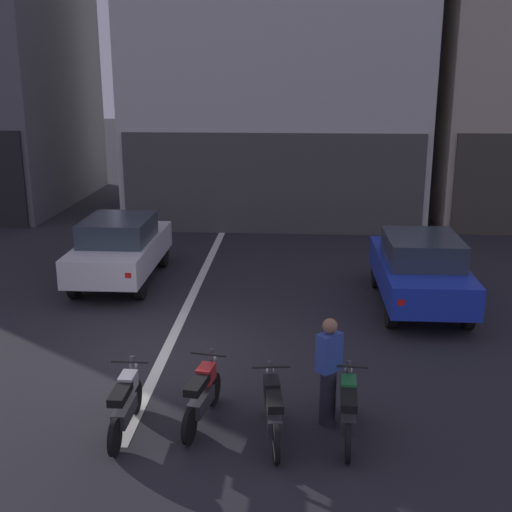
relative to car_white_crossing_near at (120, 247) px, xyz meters
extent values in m
plane|color=#232328|center=(1.92, -4.40, -0.89)|extent=(120.00, 120.00, 0.00)
cube|color=silver|center=(1.92, 1.60, -0.88)|extent=(0.20, 18.00, 0.01)
cube|color=#454543|center=(3.53, 5.24, 0.71)|extent=(9.51, 0.10, 3.20)
cylinder|color=black|center=(-0.77, 1.34, -0.57)|extent=(0.18, 0.64, 0.64)
cylinder|color=black|center=(0.78, 1.34, -0.57)|extent=(0.18, 0.64, 0.64)
cylinder|color=black|center=(-0.78, -1.26, -0.57)|extent=(0.18, 0.64, 0.64)
cylinder|color=black|center=(0.77, -1.26, -0.57)|extent=(0.18, 0.64, 0.64)
cube|color=silver|center=(0.00, 0.04, -0.14)|extent=(1.77, 4.10, 0.66)
cube|color=#2D3842|center=(0.00, -0.11, 0.47)|extent=(1.55, 1.97, 0.56)
cube|color=red|center=(-0.71, -1.98, -0.09)|extent=(0.14, 0.06, 0.12)
cube|color=red|center=(0.70, -1.98, -0.09)|extent=(0.14, 0.06, 0.12)
cylinder|color=black|center=(6.27, -0.02, -0.57)|extent=(0.18, 0.64, 0.64)
cylinder|color=black|center=(7.82, -0.02, -0.57)|extent=(0.18, 0.64, 0.64)
cylinder|color=black|center=(6.28, -2.62, -0.57)|extent=(0.18, 0.64, 0.64)
cylinder|color=black|center=(7.83, -2.62, -0.57)|extent=(0.18, 0.64, 0.64)
cube|color=#1E38BF|center=(7.05, -1.32, -0.14)|extent=(1.77, 4.11, 0.66)
cube|color=#2D3842|center=(7.05, -1.47, 0.47)|extent=(1.55, 1.97, 0.56)
cube|color=red|center=(6.35, -3.34, -0.09)|extent=(0.14, 0.06, 0.12)
cube|color=red|center=(7.76, -3.34, -0.09)|extent=(0.14, 0.06, 0.12)
cylinder|color=black|center=(4.22, 6.71, -0.57)|extent=(0.25, 0.66, 0.64)
cylinder|color=black|center=(2.68, 6.89, -0.57)|extent=(0.25, 0.66, 0.64)
cylinder|color=black|center=(4.52, 9.29, -0.57)|extent=(0.25, 0.66, 0.64)
cylinder|color=black|center=(2.98, 9.47, -0.57)|extent=(0.25, 0.66, 0.64)
cube|color=slate|center=(3.60, 8.09, -0.14)|extent=(2.23, 4.28, 0.66)
cube|color=#2D3842|center=(3.62, 8.24, 0.47)|extent=(1.77, 2.14, 0.56)
cube|color=red|center=(4.54, 10.02, -0.09)|extent=(0.15, 0.08, 0.12)
cube|color=red|center=(3.14, 10.18, -0.09)|extent=(0.15, 0.08, 0.12)
cylinder|color=black|center=(1.91, -6.41, -0.63)|extent=(0.08, 0.52, 0.52)
cylinder|color=black|center=(1.90, -7.56, -0.63)|extent=(0.08, 0.52, 0.52)
cube|color=#38383D|center=(1.90, -7.04, -0.52)|extent=(0.21, 0.74, 0.22)
cube|color=black|center=(1.90, -7.19, -0.17)|extent=(0.23, 0.60, 0.12)
cube|color=#B2B5BA|center=(1.91, -6.78, -0.19)|extent=(0.22, 0.36, 0.24)
cylinder|color=#4C4C51|center=(1.91, -6.56, -0.25)|extent=(0.07, 0.24, 0.70)
cylinder|color=black|center=(1.91, -6.64, 0.07)|extent=(0.55, 0.04, 0.04)
sphere|color=silver|center=(1.91, -6.43, -0.09)|extent=(0.12, 0.12, 0.12)
cylinder|color=black|center=(3.07, -6.08, -0.63)|extent=(0.16, 0.52, 0.52)
cylinder|color=black|center=(2.87, -7.21, -0.63)|extent=(0.16, 0.52, 0.52)
cube|color=#38383D|center=(2.96, -6.69, -0.52)|extent=(0.33, 0.76, 0.22)
cube|color=black|center=(2.93, -6.85, -0.17)|extent=(0.32, 0.63, 0.12)
cube|color=red|center=(3.01, -6.44, -0.19)|extent=(0.28, 0.39, 0.24)
cylinder|color=#4C4C51|center=(3.04, -6.22, -0.25)|extent=(0.11, 0.25, 0.70)
cylinder|color=black|center=(3.03, -6.30, 0.07)|extent=(0.55, 0.13, 0.04)
sphere|color=silver|center=(3.07, -6.10, -0.09)|extent=(0.12, 0.12, 0.12)
cylinder|color=black|center=(3.97, -6.45, -0.63)|extent=(0.13, 0.52, 0.52)
cylinder|color=black|center=(4.10, -7.59, -0.63)|extent=(0.13, 0.52, 0.52)
cube|color=#38383D|center=(4.04, -7.07, -0.52)|extent=(0.29, 0.75, 0.22)
cube|color=black|center=(4.06, -7.23, -0.17)|extent=(0.29, 0.62, 0.12)
cube|color=black|center=(4.01, -6.82, -0.19)|extent=(0.26, 0.38, 0.24)
cylinder|color=#4C4C51|center=(3.98, -6.60, -0.25)|extent=(0.10, 0.24, 0.70)
cylinder|color=black|center=(3.99, -6.68, 0.07)|extent=(0.55, 0.10, 0.04)
sphere|color=silver|center=(3.97, -6.47, -0.09)|extent=(0.12, 0.12, 0.12)
cylinder|color=black|center=(5.13, -6.36, -0.63)|extent=(0.10, 0.52, 0.52)
cylinder|color=black|center=(5.07, -7.51, -0.63)|extent=(0.10, 0.52, 0.52)
cube|color=#38383D|center=(5.10, -6.99, -0.52)|extent=(0.24, 0.75, 0.22)
cube|color=black|center=(5.09, -7.14, -0.17)|extent=(0.25, 0.61, 0.12)
cube|color=#1E7238|center=(5.11, -6.73, -0.19)|extent=(0.24, 0.37, 0.24)
cylinder|color=#4C4C51|center=(5.12, -6.51, -0.25)|extent=(0.08, 0.24, 0.70)
cylinder|color=black|center=(5.12, -6.59, 0.07)|extent=(0.55, 0.07, 0.04)
sphere|color=silver|center=(5.13, -6.38, -0.09)|extent=(0.12, 0.12, 0.12)
cylinder|color=#23232D|center=(4.83, -6.55, -0.46)|extent=(0.24, 0.24, 0.86)
cube|color=#334CA5|center=(4.83, -6.55, 0.26)|extent=(0.41, 0.41, 0.58)
sphere|color=#9E7051|center=(4.83, -6.55, 0.67)|extent=(0.22, 0.22, 0.22)
camera|label=1|loc=(4.33, -15.37, 4.21)|focal=46.15mm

